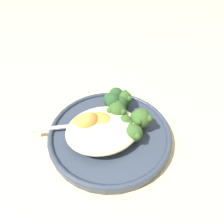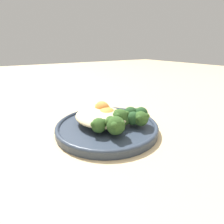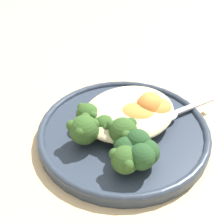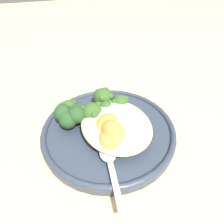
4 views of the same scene
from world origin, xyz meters
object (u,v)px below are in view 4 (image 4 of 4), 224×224
at_px(sweet_potato_chunk_1, 113,133).
at_px(broccoli_stalk_5, 91,118).
at_px(sweet_potato_chunk_2, 108,126).
at_px(kale_tuft, 71,114).
at_px(broccoli_stalk_0, 116,116).
at_px(broccoli_stalk_6, 73,111).
at_px(quinoa_mound, 116,126).
at_px(spoon, 109,159).
at_px(sweet_potato_chunk_0, 110,141).
at_px(broccoli_stalk_4, 94,115).
at_px(broccoli_stalk_1, 117,108).
at_px(plate, 109,128).
at_px(broccoli_stalk_3, 103,101).
at_px(broccoli_stalk_2, 105,112).

bearing_deg(sweet_potato_chunk_1, broccoli_stalk_5, 15.17).
height_order(sweet_potato_chunk_2, kale_tuft, kale_tuft).
bearing_deg(broccoli_stalk_0, broccoli_stalk_6, 116.38).
relative_size(quinoa_mound, kale_tuft, 2.45).
distance_m(sweet_potato_chunk_1, spoon, 0.05).
xyz_separation_m(broccoli_stalk_5, broccoli_stalk_6, (0.03, 0.03, 0.01)).
height_order(broccoli_stalk_0, kale_tuft, kale_tuft).
bearing_deg(sweet_potato_chunk_1, sweet_potato_chunk_0, 133.89).
distance_m(broccoli_stalk_4, broccoli_stalk_6, 0.05).
distance_m(broccoli_stalk_0, kale_tuft, 0.09).
bearing_deg(broccoli_stalk_1, quinoa_mound, -160.75).
bearing_deg(plate, sweet_potato_chunk_0, 158.78).
xyz_separation_m(quinoa_mound, broccoli_stalk_5, (0.04, 0.03, -0.00)).
relative_size(plate, sweet_potato_chunk_0, 5.30).
bearing_deg(broccoli_stalk_3, quinoa_mound, -164.34).
relative_size(broccoli_stalk_3, sweet_potato_chunk_2, 1.81).
distance_m(plate, sweet_potato_chunk_1, 0.06).
height_order(broccoli_stalk_4, sweet_potato_chunk_2, broccoli_stalk_4).
bearing_deg(sweet_potato_chunk_0, quinoa_mound, -41.11).
height_order(broccoli_stalk_4, sweet_potato_chunk_0, broccoli_stalk_4).
height_order(plate, broccoli_stalk_0, broccoli_stalk_0).
height_order(broccoli_stalk_2, broccoli_stalk_5, broccoli_stalk_2).
bearing_deg(kale_tuft, sweet_potato_chunk_2, -137.65).
height_order(plate, broccoli_stalk_4, broccoli_stalk_4).
bearing_deg(broccoli_stalk_0, sweet_potato_chunk_0, -158.51).
height_order(broccoli_stalk_5, sweet_potato_chunk_0, sweet_potato_chunk_0).
distance_m(broccoli_stalk_5, spoon, 0.10).
relative_size(sweet_potato_chunk_2, kale_tuft, 0.99).
bearing_deg(spoon, plate, 169.73).
xyz_separation_m(plate, broccoli_stalk_5, (0.02, 0.03, 0.02)).
relative_size(broccoli_stalk_6, spoon, 0.90).
xyz_separation_m(quinoa_mound, broccoli_stalk_1, (0.05, -0.03, 0.00)).
relative_size(broccoli_stalk_0, broccoli_stalk_2, 0.95).
relative_size(broccoli_stalk_4, spoon, 0.69).
xyz_separation_m(plate, broccoli_stalk_6, (0.05, 0.06, 0.03)).
distance_m(quinoa_mound, broccoli_stalk_0, 0.03).
relative_size(broccoli_stalk_4, sweet_potato_chunk_1, 1.73).
xyz_separation_m(broccoli_stalk_1, sweet_potato_chunk_1, (-0.07, 0.04, 0.01)).
height_order(broccoli_stalk_3, sweet_potato_chunk_1, sweet_potato_chunk_1).
bearing_deg(kale_tuft, broccoli_stalk_6, -28.57).
height_order(broccoli_stalk_5, spoon, broccoli_stalk_5).
height_order(broccoli_stalk_6, kale_tuft, kale_tuft).
height_order(broccoli_stalk_6, sweet_potato_chunk_1, sweet_potato_chunk_1).
height_order(broccoli_stalk_1, sweet_potato_chunk_1, sweet_potato_chunk_1).
relative_size(broccoli_stalk_5, sweet_potato_chunk_2, 1.30).
bearing_deg(broccoli_stalk_6, quinoa_mound, -172.07).
xyz_separation_m(broccoli_stalk_3, kale_tuft, (-0.01, 0.08, 0.00)).
distance_m(plate, broccoli_stalk_4, 0.04).
xyz_separation_m(broccoli_stalk_1, sweet_potato_chunk_0, (-0.08, 0.05, 0.00)).
bearing_deg(broccoli_stalk_6, broccoli_stalk_4, -165.37).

